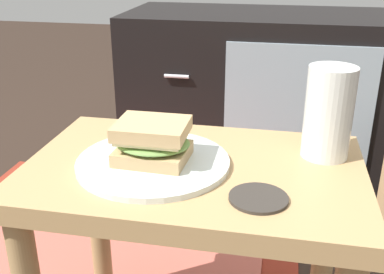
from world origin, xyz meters
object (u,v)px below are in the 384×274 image
(sandwich_front, at_px, (152,141))
(coaster, at_px, (258,198))
(plate, at_px, (153,162))
(tv_cabinet, at_px, (262,95))
(beer_glass, at_px, (328,114))

(sandwich_front, bearing_deg, coaster, -23.80)
(coaster, bearing_deg, sandwich_front, 156.20)
(sandwich_front, xyz_separation_m, coaster, (0.18, -0.08, -0.04))
(plate, bearing_deg, tv_cabinet, 82.05)
(tv_cabinet, xyz_separation_m, beer_glass, (0.15, -0.87, 0.25))
(plate, bearing_deg, sandwich_front, -90.00)
(coaster, bearing_deg, tv_cabinet, 92.45)
(plate, bearing_deg, coaster, -23.80)
(sandwich_front, height_order, beer_glass, beer_glass)
(tv_cabinet, bearing_deg, coaster, -87.55)
(beer_glass, distance_m, coaster, 0.21)
(coaster, bearing_deg, plate, 156.20)
(plate, xyz_separation_m, sandwich_front, (0.00, -0.00, 0.04))
(plate, relative_size, beer_glass, 1.61)
(beer_glass, height_order, coaster, beer_glass)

